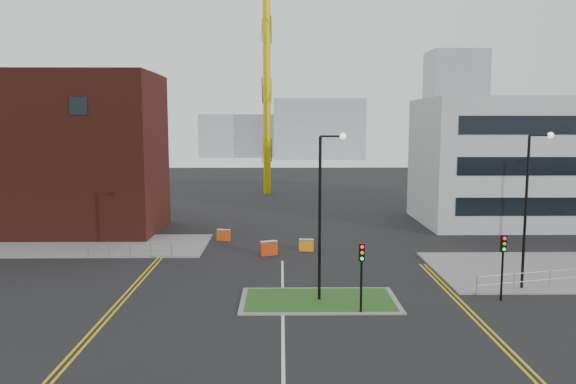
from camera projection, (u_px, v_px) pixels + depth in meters
ground at (283, 364)px, 22.74m from camera, size 200.00×200.00×0.00m
pavement_left at (29, 246)px, 44.32m from camera, size 28.00×8.00×0.12m
island_kerb at (319, 300)px, 30.69m from camera, size 8.60×4.60×0.08m
grass_island at (319, 300)px, 30.69m from camera, size 8.00×4.00×0.12m
brick_building at (22, 155)px, 49.40m from camera, size 24.20×10.07×14.24m
office_block at (551, 161)px, 54.04m from camera, size 25.00×12.20×12.00m
streetlamp_island at (324, 203)px, 30.04m from camera, size 1.46×0.36×9.18m
streetlamp_right_near at (530, 198)px, 32.17m from camera, size 1.46×0.36×9.18m
traffic_light_island at (362, 265)px, 28.40m from camera, size 0.28×0.33×3.65m
traffic_light_right at (503, 255)px, 30.49m from camera, size 0.28×0.33×3.65m
railing_left at (130, 248)px, 40.37m from camera, size 6.05×0.05×1.10m
centre_line at (283, 344)px, 24.72m from camera, size 0.15×30.00×0.01m
yellow_left_a at (128, 291)px, 32.55m from camera, size 0.12×24.00×0.01m
yellow_left_b at (133, 291)px, 32.55m from camera, size 0.12×24.00×0.01m
yellow_right_a at (467, 313)px, 28.80m from camera, size 0.12×20.00×0.01m
yellow_right_b at (473, 313)px, 28.81m from camera, size 0.12×20.00×0.01m
skyline_a at (121, 117)px, 139.98m from camera, size 18.00×12.00×22.00m
skyline_b at (319, 129)px, 150.88m from camera, size 24.00×12.00×16.00m
skyline_c at (454, 106)px, 145.60m from camera, size 14.00×12.00×28.00m
skyline_d at (254, 136)px, 160.83m from camera, size 30.00×12.00×12.00m
barrier_left at (224, 234)px, 46.43m from camera, size 1.17×0.66×0.93m
barrier_mid at (306, 245)px, 42.64m from camera, size 1.13×0.49×0.92m
barrier_right at (269, 248)px, 41.26m from camera, size 1.33×0.84×1.06m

